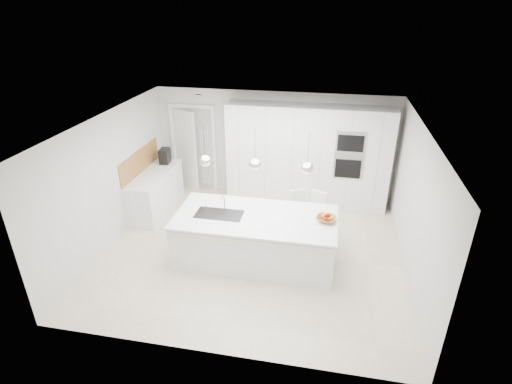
% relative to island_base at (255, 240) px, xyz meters
% --- Properties ---
extents(floor, '(5.50, 5.50, 0.00)m').
position_rel_island_base_xyz_m(floor, '(-0.10, 0.30, -0.43)').
color(floor, beige).
rests_on(floor, ground).
extents(wall_back, '(5.50, 0.00, 5.50)m').
position_rel_island_base_xyz_m(wall_back, '(-0.10, 2.80, 0.82)').
color(wall_back, silver).
rests_on(wall_back, ground).
extents(wall_left, '(0.00, 5.00, 5.00)m').
position_rel_island_base_xyz_m(wall_left, '(-2.85, 0.30, 0.82)').
color(wall_left, silver).
rests_on(wall_left, ground).
extents(ceiling, '(5.50, 5.50, 0.00)m').
position_rel_island_base_xyz_m(ceiling, '(-0.10, 0.30, 2.07)').
color(ceiling, white).
rests_on(ceiling, wall_back).
extents(tall_cabinets, '(3.60, 0.60, 2.30)m').
position_rel_island_base_xyz_m(tall_cabinets, '(0.70, 2.50, 0.72)').
color(tall_cabinets, white).
rests_on(tall_cabinets, floor).
extents(oven_stack, '(0.62, 0.04, 1.05)m').
position_rel_island_base_xyz_m(oven_stack, '(1.60, 2.19, 0.92)').
color(oven_stack, '#A5A5A8').
rests_on(oven_stack, tall_cabinets).
extents(doorway_frame, '(1.11, 0.08, 2.13)m').
position_rel_island_base_xyz_m(doorway_frame, '(-2.05, 2.77, 0.59)').
color(doorway_frame, white).
rests_on(doorway_frame, floor).
extents(hallway_door, '(0.76, 0.38, 2.00)m').
position_rel_island_base_xyz_m(hallway_door, '(-2.30, 2.72, 0.57)').
color(hallway_door, white).
rests_on(hallway_door, floor).
extents(radiator, '(0.32, 0.04, 1.40)m').
position_rel_island_base_xyz_m(radiator, '(-1.73, 2.76, 0.42)').
color(radiator, white).
rests_on(radiator, floor).
extents(left_base_cabinets, '(0.60, 1.80, 0.86)m').
position_rel_island_base_xyz_m(left_base_cabinets, '(-2.55, 1.50, 0.00)').
color(left_base_cabinets, white).
rests_on(left_base_cabinets, floor).
extents(left_worktop, '(0.62, 1.82, 0.04)m').
position_rel_island_base_xyz_m(left_worktop, '(-2.55, 1.50, 0.45)').
color(left_worktop, white).
rests_on(left_worktop, left_base_cabinets).
extents(oak_backsplash, '(0.02, 1.80, 0.50)m').
position_rel_island_base_xyz_m(oak_backsplash, '(-2.84, 1.50, 0.72)').
color(oak_backsplash, '#B0793C').
rests_on(oak_backsplash, wall_left).
extents(island_base, '(2.80, 1.20, 0.86)m').
position_rel_island_base_xyz_m(island_base, '(0.00, 0.00, 0.00)').
color(island_base, white).
rests_on(island_base, floor).
extents(island_worktop, '(2.84, 1.40, 0.04)m').
position_rel_island_base_xyz_m(island_worktop, '(0.00, 0.05, 0.45)').
color(island_worktop, white).
rests_on(island_worktop, island_base).
extents(island_sink, '(0.84, 0.44, 0.18)m').
position_rel_island_base_xyz_m(island_sink, '(-0.65, -0.00, 0.39)').
color(island_sink, '#3F3F42').
rests_on(island_sink, island_worktop).
extents(island_tap, '(0.02, 0.02, 0.30)m').
position_rel_island_base_xyz_m(island_tap, '(-0.60, 0.20, 0.62)').
color(island_tap, white).
rests_on(island_tap, island_worktop).
extents(pendant_left, '(0.20, 0.20, 0.20)m').
position_rel_island_base_xyz_m(pendant_left, '(-0.85, -0.00, 1.47)').
color(pendant_left, white).
rests_on(pendant_left, ceiling).
extents(pendant_mid, '(0.20, 0.20, 0.20)m').
position_rel_island_base_xyz_m(pendant_mid, '(-0.00, -0.00, 1.47)').
color(pendant_mid, white).
rests_on(pendant_mid, ceiling).
extents(pendant_right, '(0.20, 0.20, 0.20)m').
position_rel_island_base_xyz_m(pendant_right, '(0.85, -0.00, 1.47)').
color(pendant_right, white).
rests_on(pendant_right, ceiling).
extents(fruit_bowl, '(0.40, 0.40, 0.08)m').
position_rel_island_base_xyz_m(fruit_bowl, '(1.21, 0.11, 0.51)').
color(fruit_bowl, '#B0793C').
rests_on(fruit_bowl, island_worktop).
extents(espresso_machine, '(0.23, 0.33, 0.34)m').
position_rel_island_base_xyz_m(espresso_machine, '(-2.53, 2.12, 0.64)').
color(espresso_machine, black).
rests_on(espresso_machine, left_worktop).
extents(bar_stool_left, '(0.50, 0.57, 1.03)m').
position_rel_island_base_xyz_m(bar_stool_left, '(0.63, 0.83, 0.09)').
color(bar_stool_left, white).
rests_on(bar_stool_left, floor).
extents(bar_stool_right, '(0.51, 0.57, 1.04)m').
position_rel_island_base_xyz_m(bar_stool_right, '(1.07, 0.85, 0.09)').
color(bar_stool_right, white).
rests_on(bar_stool_right, floor).
extents(apple_a, '(0.07, 0.07, 0.07)m').
position_rel_island_base_xyz_m(apple_a, '(1.22, 0.07, 0.54)').
color(apple_a, '#9F1A05').
rests_on(apple_a, fruit_bowl).
extents(apple_b, '(0.07, 0.07, 0.07)m').
position_rel_island_base_xyz_m(apple_b, '(1.16, 0.13, 0.54)').
color(apple_b, '#9F1A05').
rests_on(apple_b, fruit_bowl).
extents(apple_c, '(0.08, 0.08, 0.08)m').
position_rel_island_base_xyz_m(apple_c, '(1.25, 0.17, 0.54)').
color(apple_c, '#9F1A05').
rests_on(apple_c, fruit_bowl).
extents(apple_extra_3, '(0.08, 0.08, 0.08)m').
position_rel_island_base_xyz_m(apple_extra_3, '(1.21, 0.16, 0.54)').
color(apple_extra_3, '#9F1A05').
rests_on(apple_extra_3, fruit_bowl).
extents(banana_bunch, '(0.23, 0.17, 0.21)m').
position_rel_island_base_xyz_m(banana_bunch, '(1.24, 0.10, 0.58)').
color(banana_bunch, yellow).
rests_on(banana_bunch, fruit_bowl).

